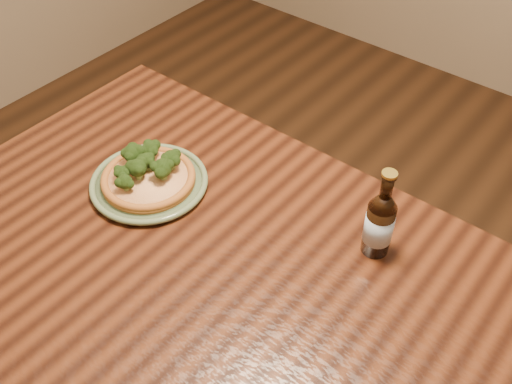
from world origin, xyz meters
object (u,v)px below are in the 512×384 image
Objects in this scene: table at (265,346)px; plate at (149,183)px; beer_bottle at (379,223)px; pizza at (148,175)px.

plate reaches higher than table.
beer_bottle reaches higher than table.
pizza is at bearing 164.67° from table.
beer_bottle is (0.49, 0.15, 0.05)m from pizza.
table is at bearing -15.14° from plate.
pizza is 1.01× the size of beer_bottle.
plate is 0.51m from beer_bottle.
table is 0.45m from pizza.
table is 7.70× the size of pizza.
table is at bearing -15.33° from pizza.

